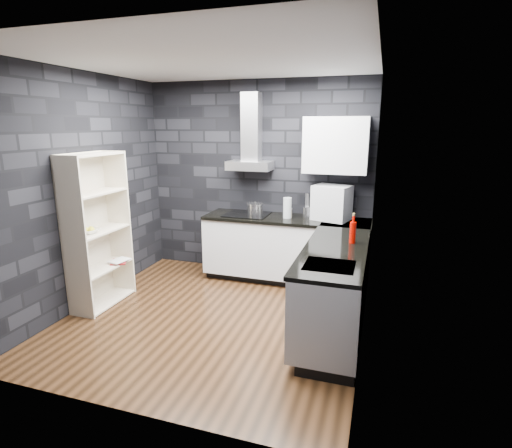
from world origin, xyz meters
The scene contains 28 objects.
ground centered at (0.00, 0.00, 0.00)m, with size 3.20×3.20×0.00m, color #412714.
ceiling centered at (0.00, 0.00, 2.70)m, with size 3.20×3.20×0.00m, color silver.
wall_back centered at (0.00, 1.62, 1.35)m, with size 3.20×0.05×2.70m, color black.
wall_front centered at (0.00, -1.62, 1.35)m, with size 3.20×0.05×2.70m, color black.
wall_left centered at (-1.62, 0.00, 1.35)m, with size 0.05×3.20×2.70m, color black.
wall_right centered at (1.62, 0.00, 1.35)m, with size 0.05×3.20×2.70m, color black.
toekick_back centered at (0.50, 1.34, 0.05)m, with size 2.18×0.50×0.10m, color black.
toekick_right centered at (1.34, 0.10, 0.05)m, with size 0.50×1.78×0.10m, color black.
counter_back_cab centered at (0.50, 1.30, 0.48)m, with size 2.20×0.60×0.76m, color silver.
counter_right_cab centered at (1.30, 0.10, 0.48)m, with size 0.60×1.80×0.76m, color silver.
counter_back_top centered at (0.50, 1.29, 0.88)m, with size 2.20×0.62×0.04m, color black.
counter_right_top centered at (1.29, 0.10, 0.88)m, with size 0.62×1.80×0.04m, color black.
counter_corner_top centered at (1.30, 1.30, 0.88)m, with size 0.62×0.62×0.04m, color black.
hood_body centered at (-0.05, 1.43, 1.56)m, with size 0.60×0.34×0.12m, color silver.
hood_chimney centered at (-0.05, 1.50, 2.07)m, with size 0.24×0.20×0.90m, color silver.
upper_cabinet centered at (1.10, 1.43, 1.85)m, with size 0.80×0.35×0.70m, color silver.
cooktop centered at (-0.05, 1.30, 0.91)m, with size 0.58×0.50×0.01m, color black.
sink_rim centered at (1.30, -0.40, 0.89)m, with size 0.44×0.40×0.01m, color silver.
pot centered at (0.05, 1.36, 0.98)m, with size 0.22×0.22×0.13m, color silver.
glass_vase centered at (0.52, 1.28, 1.04)m, with size 0.11×0.11×0.27m, color #B5BDC1.
storage_jar centered at (0.53, 1.33, 0.95)m, with size 0.09×0.09×0.11m, color tan.
utensil_crock centered at (0.75, 1.41, 0.97)m, with size 0.10×0.10×0.14m, color silver.
appliance_garage centered at (1.09, 1.35, 1.12)m, with size 0.45×0.35×0.45m, color #B9BCC2.
red_bottle centered at (1.44, 0.36, 1.01)m, with size 0.07×0.07×0.22m, color #970700.
bookshelf centered at (-1.42, -0.05, 0.90)m, with size 0.34×0.80×1.80m, color beige.
fruit_bowl centered at (-1.42, -0.19, 0.94)m, with size 0.21×0.21×0.05m, color white.
book_red centered at (-1.41, 0.12, 0.57)m, with size 0.18×0.02×0.25m, color maroon.
book_second centered at (-1.40, 0.16, 0.59)m, with size 0.18×0.02×0.24m, color #B2B2B2.
Camera 1 is at (1.69, -3.76, 2.10)m, focal length 28.00 mm.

